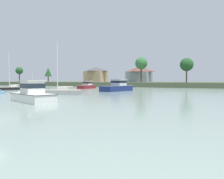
% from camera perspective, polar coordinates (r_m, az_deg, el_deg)
% --- Properties ---
extents(far_shore_bank, '(209.15, 50.28, 1.76)m').
position_cam_1_polar(far_shore_bank, '(101.15, 19.24, 1.31)').
color(far_shore_bank, '#4C563D').
rests_on(far_shore_bank, ground).
extents(sailboat_grey, '(7.45, 4.53, 9.82)m').
position_cam_1_polar(sailboat_grey, '(40.01, -12.91, -0.98)').
color(sailboat_grey, gray).
rests_on(sailboat_grey, ground).
extents(cruiser_navy, '(4.85, 10.75, 5.45)m').
position_cam_1_polar(cruiser_navy, '(52.93, 1.93, 0.30)').
color(cruiser_navy, navy).
rests_on(cruiser_navy, ground).
extents(cruiser_maroon, '(3.36, 9.10, 4.36)m').
position_cam_1_polar(cruiser_maroon, '(69.60, -6.09, 0.71)').
color(cruiser_maroon, maroon).
rests_on(cruiser_maroon, ground).
extents(sailboat_black, '(5.72, 7.82, 10.26)m').
position_cam_1_polar(sailboat_black, '(64.76, -24.12, 0.13)').
color(sailboat_black, black).
rests_on(sailboat_black, ground).
extents(cruiser_white, '(8.40, 5.04, 4.38)m').
position_cam_1_polar(cruiser_white, '(28.23, -20.23, -1.77)').
color(cruiser_white, white).
rests_on(cruiser_white, ground).
extents(shore_tree_center, '(4.16, 4.16, 8.17)m').
position_cam_1_polar(shore_tree_center, '(135.74, -15.97, 4.31)').
color(shore_tree_center, brown).
rests_on(shore_tree_center, far_shore_bank).
extents(shore_tree_center_left, '(4.83, 4.83, 8.91)m').
position_cam_1_polar(shore_tree_center_left, '(86.38, 18.50, 6.02)').
color(shore_tree_center_left, brown).
rests_on(shore_tree_center_left, far_shore_bank).
extents(shore_tree_inland_c, '(3.95, 3.95, 7.98)m').
position_cam_1_polar(shore_tree_inland_c, '(131.97, -22.55, 4.42)').
color(shore_tree_inland_c, brown).
rests_on(shore_tree_inland_c, far_shore_bank).
extents(shore_tree_right, '(4.66, 4.66, 9.60)m').
position_cam_1_polar(shore_tree_right, '(86.75, 7.47, 6.58)').
color(shore_tree_right, brown).
rests_on(shore_tree_right, far_shore_bank).
extents(cottage_near_water, '(10.74, 9.37, 7.49)m').
position_cam_1_polar(cottage_near_water, '(116.16, -4.14, 3.89)').
color(cottage_near_water, tan).
rests_on(cottage_near_water, far_shore_bank).
extents(cottage_behind_trees, '(10.60, 9.25, 6.79)m').
position_cam_1_polar(cottage_behind_trees, '(100.98, 6.94, 3.91)').
color(cottage_behind_trees, gray).
rests_on(cottage_behind_trees, far_shore_bank).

